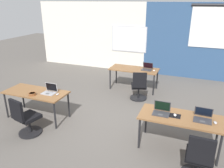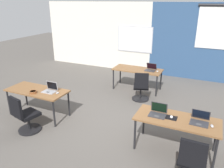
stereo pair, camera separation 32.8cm
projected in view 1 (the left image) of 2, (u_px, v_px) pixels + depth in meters
ground_plane at (110, 118)px, 5.73m from camera, size 24.00×24.00×0.00m
back_wall_assembly at (150, 39)px, 8.86m from camera, size 10.00×0.27×2.80m
desk_near_left at (36, 94)px, 5.57m from camera, size 1.60×0.70×0.72m
desk_near_right at (180, 119)px, 4.38m from camera, size 1.60×0.70×0.72m
desk_far_center at (134, 70)px, 7.41m from camera, size 1.60×0.70×0.72m
laptop_near_right_end at (203, 117)px, 4.24m from camera, size 0.34×0.32×0.23m
mouse_near_right_end at (215, 123)px, 4.12m from camera, size 0.07×0.11×0.03m
chair_near_right_end at (199, 160)px, 3.69m from camera, size 0.52×0.54×0.92m
laptop_far_right at (147, 68)px, 7.26m from camera, size 0.34×0.32×0.23m
mouse_far_right at (154, 71)px, 7.14m from camera, size 0.07×0.11×0.03m
chair_far_right at (139, 88)px, 6.69m from camera, size 0.56×0.61×0.92m
laptop_near_right_inner at (161, 111)px, 4.48m from camera, size 0.33×0.27×0.24m
mousepad_near_right_inner at (175, 116)px, 4.39m from camera, size 0.22×0.19×0.00m
mouse_near_right_inner at (175, 115)px, 4.39m from camera, size 0.08×0.11×0.03m
laptop_near_left_inner at (50, 91)px, 5.46m from camera, size 0.33×0.27×0.24m
mouse_near_left_inner at (57, 94)px, 5.36m from camera, size 0.06×0.10×0.03m
chair_near_left_inner at (26, 120)px, 4.92m from camera, size 0.53×0.58×0.92m
snack_bowl at (32, 94)px, 5.33m from camera, size 0.18×0.18×0.06m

